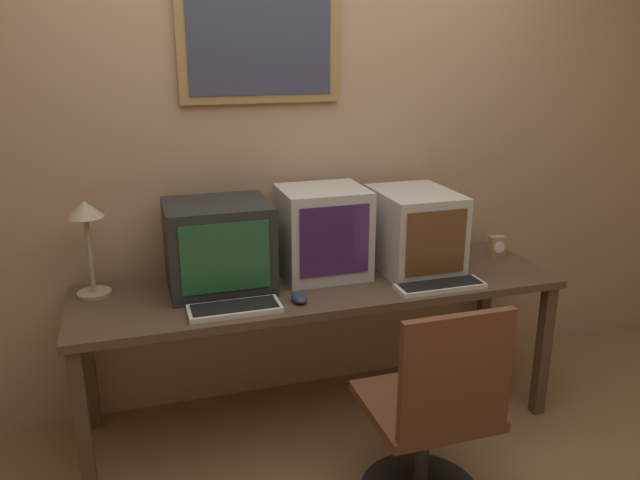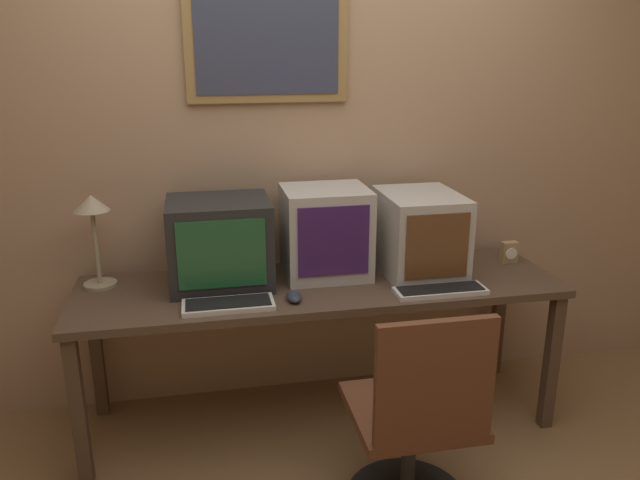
# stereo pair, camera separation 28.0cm
# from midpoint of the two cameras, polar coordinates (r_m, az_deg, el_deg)

# --- Properties ---
(wall_back) EXTENTS (8.00, 0.08, 2.60)m
(wall_back) POSITION_cam_midpoint_polar(r_m,az_deg,el_deg) (3.07, -4.84, 8.80)
(wall_back) COLOR tan
(wall_back) RESTS_ON ground_plane
(desk) EXTENTS (2.21, 0.63, 0.72)m
(desk) POSITION_cam_midpoint_polar(r_m,az_deg,el_deg) (2.89, -2.78, -5.32)
(desk) COLOR #4C3828
(desk) RESTS_ON ground_plane
(monitor_left) EXTENTS (0.45, 0.39, 0.39)m
(monitor_left) POSITION_cam_midpoint_polar(r_m,az_deg,el_deg) (2.82, -12.08, -0.56)
(monitor_left) COLOR black
(monitor_left) RESTS_ON desk
(monitor_center) EXTENTS (0.39, 0.35, 0.42)m
(monitor_center) POSITION_cam_midpoint_polar(r_m,az_deg,el_deg) (2.92, -2.49, 0.70)
(monitor_center) COLOR #B7B2A8
(monitor_center) RESTS_ON desk
(monitor_right) EXTENTS (0.35, 0.45, 0.39)m
(monitor_right) POSITION_cam_midpoint_polar(r_m,az_deg,el_deg) (3.00, 6.00, 0.82)
(monitor_right) COLOR #B7B2A8
(monitor_right) RESTS_ON desk
(keyboard_main) EXTENTS (0.38, 0.16, 0.03)m
(keyboard_main) POSITION_cam_midpoint_polar(r_m,az_deg,el_deg) (2.62, -10.89, -6.23)
(keyboard_main) COLOR beige
(keyboard_main) RESTS_ON desk
(keyboard_side) EXTENTS (0.41, 0.13, 0.03)m
(keyboard_side) POSITION_cam_midpoint_polar(r_m,az_deg,el_deg) (2.83, 8.17, -4.23)
(keyboard_side) COLOR beige
(keyboard_side) RESTS_ON desk
(mouse_near_keyboard) EXTENTS (0.07, 0.12, 0.04)m
(mouse_near_keyboard) POSITION_cam_midpoint_polar(r_m,az_deg,el_deg) (2.67, -4.95, -5.32)
(mouse_near_keyboard) COLOR #282D3D
(mouse_near_keyboard) RESTS_ON desk
(desk_clock) EXTENTS (0.08, 0.05, 0.11)m
(desk_clock) POSITION_cam_midpoint_polar(r_m,az_deg,el_deg) (3.30, 13.56, -0.59)
(desk_clock) COLOR #A38456
(desk_clock) RESTS_ON desk
(desk_lamp) EXTENTS (0.16, 0.16, 0.42)m
(desk_lamp) POSITION_cam_midpoint_polar(r_m,az_deg,el_deg) (2.86, -23.24, 1.19)
(desk_lamp) COLOR tan
(desk_lamp) RESTS_ON desk
(office_chair) EXTENTS (0.49, 0.49, 0.90)m
(office_chair) POSITION_cam_midpoint_polar(r_m,az_deg,el_deg) (2.50, 6.92, -16.45)
(office_chair) COLOR black
(office_chair) RESTS_ON ground_plane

